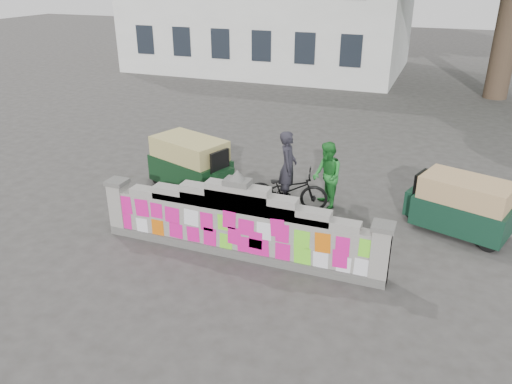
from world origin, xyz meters
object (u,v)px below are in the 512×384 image
cyclist_bike (287,190)px  pedestrian (327,176)px  rickshaw_left (192,163)px  cyclist_rider (288,176)px  rickshaw_right (461,205)px

cyclist_bike → pedestrian: (0.91, 0.48, 0.34)m
rickshaw_left → cyclist_bike: bearing=12.2°
cyclist_rider → pedestrian: bearing=-74.2°
cyclist_rider → rickshaw_left: 2.98m
cyclist_bike → rickshaw_left: bearing=70.8°
cyclist_bike → cyclist_rider: size_ratio=1.12×
cyclist_bike → cyclist_rider: cyclist_rider is taller
cyclist_rider → pedestrian: size_ratio=1.05×
rickshaw_left → cyclist_rider: bearing=12.2°
pedestrian → rickshaw_right: size_ratio=0.70×
cyclist_bike → rickshaw_right: bearing=-98.4°
cyclist_bike → cyclist_rider: (-0.00, 0.00, 0.38)m
cyclist_bike → rickshaw_left: 2.98m
pedestrian → rickshaw_right: (3.26, -0.20, -0.18)m
cyclist_bike → rickshaw_left: rickshaw_left is taller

